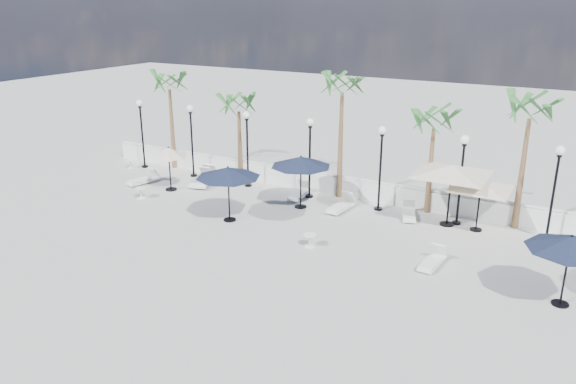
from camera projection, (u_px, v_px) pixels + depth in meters
The scene contains 30 objects.
ground at pixel (232, 246), 21.61m from camera, with size 100.00×100.00×0.00m, color #A4A59F.
balustrade at pixel (319, 182), 27.65m from camera, with size 26.00×0.30×1.01m.
lamppost_0 at pixel (141, 124), 31.04m from camera, with size 0.36×0.36×3.84m.
lamppost_1 at pixel (191, 131), 29.42m from camera, with size 0.36×0.36×3.84m.
lamppost_2 at pixel (247, 138), 27.80m from camera, with size 0.36×0.36×3.84m.
lamppost_3 at pixel (310, 147), 26.17m from camera, with size 0.36×0.36×3.84m.
lamppost_4 at pixel (381, 156), 24.55m from camera, with size 0.36×0.36×3.84m.
lamppost_5 at pixel (462, 167), 22.93m from camera, with size 0.36×0.36×3.84m.
lamppost_6 at pixel (556, 180), 21.31m from camera, with size 0.36×0.36×3.84m.
palm_0 at pixel (169, 87), 30.35m from camera, with size 2.60×2.60×5.50m.
palm_1 at pixel (239, 109), 28.51m from camera, with size 2.60×2.60×4.70m.
palm_2 at pixel (342, 90), 25.43m from camera, with size 2.60×2.60×6.10m.
palm_3 at pixel (434, 125), 23.81m from camera, with size 2.60×2.60×4.90m.
palm_4 at pixel (530, 115), 21.85m from camera, with size 2.60×2.60×5.70m.
lounger_0 at pixel (143, 180), 28.91m from camera, with size 0.93×1.80×0.64m.
lounger_1 at pixel (201, 180), 28.77m from camera, with size 1.10×1.97×0.70m.
lounger_2 at pixel (299, 193), 26.86m from camera, with size 0.75×1.77×0.64m.
lounger_3 at pixel (205, 179), 28.77m from camera, with size 1.36×2.25×0.80m.
lounger_4 at pixel (341, 206), 25.18m from camera, with size 0.72×1.82×0.67m.
lounger_5 at pixel (432, 261), 19.88m from camera, with size 0.67×1.66×0.61m.
lounger_6 at pixel (409, 213), 24.35m from camera, with size 1.06×1.75×0.63m.
side_table_0 at pixel (130, 163), 31.56m from camera, with size 0.48×0.48×0.47m.
side_table_1 at pixel (141, 192), 26.71m from camera, with size 0.55×0.55×0.53m.
side_table_2 at pixel (310, 239), 21.45m from camera, with size 0.52×0.52×0.50m.
parasol_navy_left at pixel (228, 173), 23.44m from camera, with size 2.76×2.76×2.43m.
parasol_navy_mid at pixel (301, 162), 24.96m from camera, with size 2.74×2.74×2.46m.
parasol_navy_right at pixel (571, 244), 16.76m from camera, with size 2.62×2.62×2.35m.
parasol_cream_sq_a at pixel (452, 165), 22.80m from camera, with size 5.75×5.75×2.82m.
parasol_cream_sq_b at pixel (481, 181), 22.40m from camera, with size 4.60×4.60×2.30m.
parasol_cream_small at pixel (169, 153), 27.40m from camera, with size 1.82×1.82×2.23m.
Camera 1 is at (11.57, -16.20, 8.94)m, focal length 35.00 mm.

